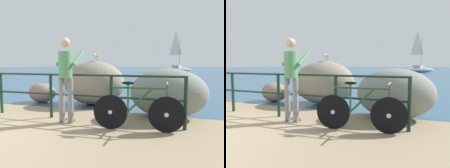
{
  "view_description": "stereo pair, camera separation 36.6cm",
  "coord_description": "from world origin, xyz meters",
  "views": [
    {
      "loc": [
        3.79,
        -2.51,
        1.24
      ],
      "look_at": [
        2.09,
        2.27,
        0.79
      ],
      "focal_mm": 36.17,
      "sensor_mm": 36.0,
      "label": 1
    },
    {
      "loc": [
        4.13,
        -2.37,
        1.24
      ],
      "look_at": [
        2.09,
        2.27,
        0.79
      ],
      "focal_mm": 36.17,
      "sensor_mm": 36.0,
      "label": 2
    }
  ],
  "objects": [
    {
      "name": "sea_surface",
      "position": [
        0.0,
        47.91,
        0.0
      ],
      "size": [
        120.0,
        90.0,
        0.01
      ],
      "primitive_type": "cube",
      "color": "#2D5675",
      "rests_on": "ground_plane"
    },
    {
      "name": "breakwater_boulder_left",
      "position": [
        -0.78,
        3.56,
        0.31
      ],
      "size": [
        0.93,
        0.64,
        0.62
      ],
      "color": "gray",
      "rests_on": "ground"
    },
    {
      "name": "sailboat",
      "position": [
        1.71,
        32.78,
        0.71
      ],
      "size": [
        4.43,
        3.41,
        6.16
      ],
      "rotation": [
        0.0,
        0.0,
        5.73
      ],
      "color": "white",
      "rests_on": "sea_surface"
    },
    {
      "name": "seagull",
      "position": [
        1.06,
        3.79,
        1.46
      ],
      "size": [
        0.33,
        0.23,
        0.23
      ],
      "rotation": [
        0.0,
        0.0,
        2.63
      ],
      "color": "gold",
      "rests_on": "breakwater_boulder_main"
    },
    {
      "name": "ground_plane",
      "position": [
        0.0,
        20.0,
        -0.05
      ],
      "size": [
        120.0,
        120.0,
        0.1
      ],
      "primitive_type": "cube",
      "color": "#937F60"
    },
    {
      "name": "promenade_railing",
      "position": [
        -0.0,
        1.87,
        0.64
      ],
      "size": [
        7.45,
        0.07,
        1.02
      ],
      "color": "black",
      "rests_on": "ground_plane"
    },
    {
      "name": "breakwater_boulder_right",
      "position": [
        3.27,
        2.8,
        0.57
      ],
      "size": [
        1.77,
        1.33,
        1.14
      ],
      "color": "gray",
      "rests_on": "ground"
    },
    {
      "name": "bicycle",
      "position": [
        2.87,
        1.52,
        0.39
      ],
      "size": [
        1.69,
        0.48,
        0.92
      ],
      "rotation": [
        0.0,
        0.0,
        0.11
      ],
      "color": "black",
      "rests_on": "ground_plane"
    },
    {
      "name": "person_at_railing",
      "position": [
        1.32,
        1.59,
        0.99
      ],
      "size": [
        0.47,
        0.65,
        1.78
      ],
      "rotation": [
        0.0,
        0.0,
        1.64
      ],
      "color": "slate",
      "rests_on": "ground_plane"
    },
    {
      "name": "breakwater_boulder_main",
      "position": [
        0.97,
        3.77,
        0.66
      ],
      "size": [
        1.91,
        1.47,
        1.32
      ],
      "color": "gray",
      "rests_on": "ground"
    }
  ]
}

